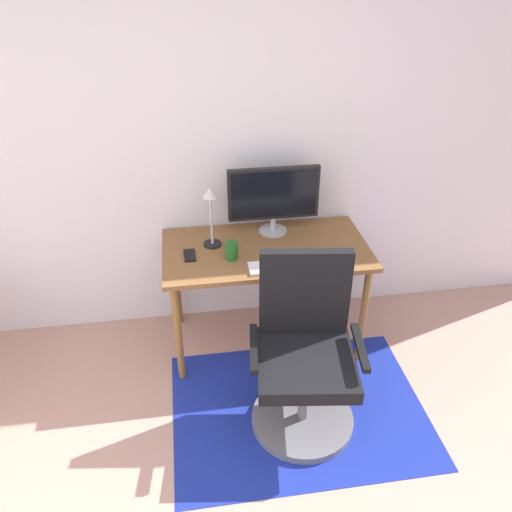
# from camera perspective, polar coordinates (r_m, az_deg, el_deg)

# --- Properties ---
(wall_back) EXTENTS (6.00, 0.10, 2.60)m
(wall_back) POSITION_cam_1_polar(r_m,az_deg,el_deg) (3.28, -7.05, 12.64)
(wall_back) COLOR silver
(wall_back) RESTS_ON ground
(area_rug) EXTENTS (1.46, 1.09, 0.01)m
(area_rug) POSITION_cam_1_polar(r_m,az_deg,el_deg) (3.16, 4.69, -16.43)
(area_rug) COLOR navy
(area_rug) RESTS_ON ground
(desk) EXTENTS (1.27, 0.68, 0.73)m
(desk) POSITION_cam_1_polar(r_m,az_deg,el_deg) (3.22, 1.09, -0.27)
(desk) COLOR brown
(desk) RESTS_ON ground
(monitor) EXTENTS (0.58, 0.18, 0.44)m
(monitor) POSITION_cam_1_polar(r_m,az_deg,el_deg) (3.25, 1.96, 6.69)
(monitor) COLOR #B2B2B7
(monitor) RESTS_ON desk
(keyboard) EXTENTS (0.43, 0.13, 0.02)m
(keyboard) POSITION_cam_1_polar(r_m,az_deg,el_deg) (2.99, 3.31, -1.13)
(keyboard) COLOR white
(keyboard) RESTS_ON desk
(computer_mouse) EXTENTS (0.06, 0.10, 0.03)m
(computer_mouse) POSITION_cam_1_polar(r_m,az_deg,el_deg) (3.08, 8.96, -0.28)
(computer_mouse) COLOR black
(computer_mouse) RESTS_ON desk
(coffee_cup) EXTENTS (0.08, 0.08, 0.11)m
(coffee_cup) POSITION_cam_1_polar(r_m,az_deg,el_deg) (3.05, -2.72, 0.59)
(coffee_cup) COLOR #1F5C22
(coffee_cup) RESTS_ON desk
(cell_phone) EXTENTS (0.07, 0.14, 0.01)m
(cell_phone) POSITION_cam_1_polar(r_m,az_deg,el_deg) (3.12, -7.36, 0.08)
(cell_phone) COLOR black
(cell_phone) RESTS_ON desk
(desk_lamp) EXTENTS (0.11, 0.11, 0.39)m
(desk_lamp) POSITION_cam_1_polar(r_m,az_deg,el_deg) (3.10, -5.04, 5.28)
(desk_lamp) COLOR black
(desk_lamp) RESTS_ON desk
(office_chair) EXTENTS (0.63, 0.58, 1.01)m
(office_chair) POSITION_cam_1_polar(r_m,az_deg,el_deg) (2.86, 5.38, -11.65)
(office_chair) COLOR slate
(office_chair) RESTS_ON ground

